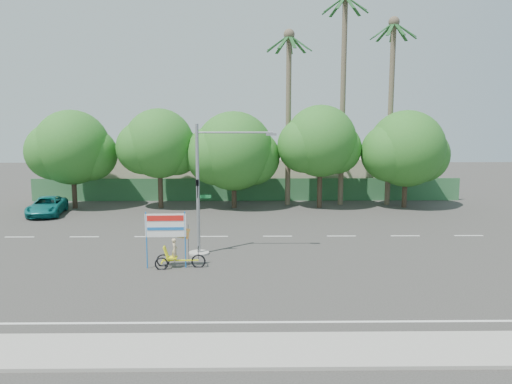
{
  "coord_description": "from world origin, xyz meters",
  "views": [
    {
      "loc": [
        0.25,
        -22.29,
        7.32
      ],
      "look_at": [
        0.59,
        3.28,
        3.5
      ],
      "focal_mm": 35.0,
      "sensor_mm": 36.0,
      "label": 1
    }
  ],
  "objects": [
    {
      "name": "palm_tall",
      "position": [
        8.0,
        19.5,
        10.46
      ],
      "size": [
        3.73,
        3.79,
        17.45
      ],
      "color": "#70604C",
      "rests_on": "ground"
    },
    {
      "name": "trike_billboard",
      "position": [
        -3.56,
        1.48,
        1.15
      ],
      "size": [
        2.91,
        0.68,
        2.85
      ],
      "rotation": [
        0.0,
        0.0,
        0.03
      ],
      "color": "black",
      "rests_on": "ground"
    },
    {
      "name": "traffic_signal",
      "position": [
        -2.2,
        3.98,
        2.92
      ],
      "size": [
        4.72,
        1.1,
        7.0
      ],
      "color": "gray",
      "rests_on": "ground"
    },
    {
      "name": "tree_left",
      "position": [
        -7.05,
        18.0,
        5.06
      ],
      "size": [
        6.66,
        5.6,
        8.07
      ],
      "color": "#473828",
      "rests_on": "ground"
    },
    {
      "name": "building_right",
      "position": [
        8.0,
        26.0,
        1.8
      ],
      "size": [
        14.0,
        8.0,
        3.6
      ],
      "primitive_type": "cube",
      "color": "beige",
      "rests_on": "ground"
    },
    {
      "name": "palm_short",
      "position": [
        3.5,
        19.5,
        8.86
      ],
      "size": [
        3.73,
        3.79,
        14.45
      ],
      "color": "#70604C",
      "rests_on": "ground"
    },
    {
      "name": "tree_right",
      "position": [
        5.95,
        18.0,
        5.24
      ],
      "size": [
        6.9,
        5.8,
        8.36
      ],
      "color": "#473828",
      "rests_on": "ground"
    },
    {
      "name": "palm_mid",
      "position": [
        12.0,
        19.5,
        9.4
      ],
      "size": [
        3.73,
        3.79,
        15.45
      ],
      "color": "#70604C",
      "rests_on": "ground"
    },
    {
      "name": "fence",
      "position": [
        0.0,
        21.5,
        1.0
      ],
      "size": [
        38.0,
        0.08,
        2.0
      ],
      "primitive_type": "cube",
      "color": "#336B3D",
      "rests_on": "ground"
    },
    {
      "name": "tree_center",
      "position": [
        -1.05,
        18.0,
        4.47
      ],
      "size": [
        7.62,
        6.4,
        7.85
      ],
      "color": "#473828",
      "rests_on": "ground"
    },
    {
      "name": "sidewalk_near",
      "position": [
        0.0,
        -7.5,
        0.06
      ],
      "size": [
        50.0,
        2.4,
        0.12
      ],
      "primitive_type": "cube",
      "color": "gray",
      "rests_on": "ground"
    },
    {
      "name": "ground",
      "position": [
        0.0,
        0.0,
        0.0
      ],
      "size": [
        120.0,
        120.0,
        0.0
      ],
      "primitive_type": "plane",
      "color": "#33302D",
      "rests_on": "ground"
    },
    {
      "name": "pickup_truck",
      "position": [
        -15.11,
        15.12,
        0.69
      ],
      "size": [
        2.96,
        5.21,
        1.37
      ],
      "primitive_type": "imported",
      "rotation": [
        0.0,
        0.0,
        0.14
      ],
      "color": "#10706F",
      "rests_on": "ground"
    },
    {
      "name": "tree_far_right",
      "position": [
        12.95,
        18.0,
        4.64
      ],
      "size": [
        7.38,
        6.2,
        7.94
      ],
      "color": "#473828",
      "rests_on": "ground"
    },
    {
      "name": "tree_far_left",
      "position": [
        -14.05,
        18.0,
        4.76
      ],
      "size": [
        7.14,
        6.0,
        7.96
      ],
      "color": "#473828",
      "rests_on": "ground"
    },
    {
      "name": "building_left",
      "position": [
        -10.0,
        26.0,
        2.0
      ],
      "size": [
        12.0,
        8.0,
        4.0
      ],
      "primitive_type": "cube",
      "color": "beige",
      "rests_on": "ground"
    }
  ]
}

